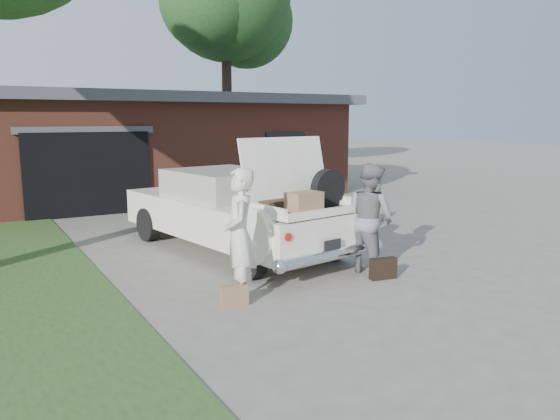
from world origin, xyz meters
TOP-DOWN VIEW (x-y plane):
  - ground at (0.00, 0.00)m, footprint 90.00×90.00m
  - house at (0.98, 11.47)m, footprint 12.80×7.80m
  - tree_right at (6.29, 15.95)m, footprint 6.60×5.74m
  - sedan at (0.15, 2.60)m, footprint 2.93×5.70m
  - woman_left at (-1.09, -0.16)m, footprint 0.68×0.81m
  - woman_right at (1.42, 0.07)m, footprint 0.80×0.97m
  - suitcase_left at (-1.26, -0.31)m, footprint 0.40×0.17m
  - suitcase_right at (1.36, -0.36)m, footprint 0.46×0.21m

SIDE VIEW (x-z plane):
  - ground at x=0.00m, z-range 0.00..0.00m
  - suitcase_left at x=-1.26m, z-range 0.00..0.30m
  - suitcase_right at x=1.36m, z-range 0.00..0.34m
  - sedan at x=0.15m, z-range -0.32..1.91m
  - woman_right at x=1.42m, z-range 0.00..1.83m
  - woman_left at x=-1.09m, z-range 0.00..1.89m
  - house at x=0.98m, z-range 0.02..3.32m
  - tree_right at x=6.29m, z-range 2.16..12.89m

